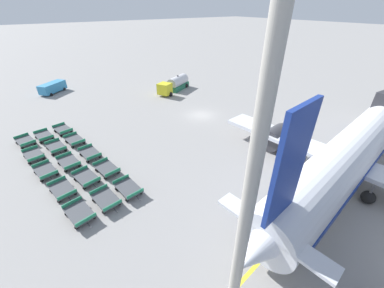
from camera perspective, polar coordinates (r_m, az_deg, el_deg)
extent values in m
plane|color=gray|center=(39.36, 2.23, 7.00)|extent=(500.00, 500.00, 0.00)
cylinder|color=silver|center=(29.37, 34.58, -1.05)|extent=(8.35, 33.13, 4.17)
cone|color=silver|center=(16.58, 17.15, -22.08)|extent=(4.57, 5.47, 3.96)
cube|color=navy|center=(13.33, 22.61, -5.02)|extent=(0.68, 3.14, 7.01)
cube|color=silver|center=(16.50, 18.78, -19.37)|extent=(8.09, 2.32, 0.24)
cube|color=silver|center=(28.65, 33.29, -3.60)|extent=(28.71, 6.89, 0.44)
cylinder|color=#333338|center=(31.44, 19.61, 1.50)|extent=(3.19, 3.69, 2.78)
cube|color=navy|center=(29.70, 34.16, -2.24)|extent=(8.01, 29.88, 0.75)
cylinder|color=#56565B|center=(39.33, 37.99, 2.18)|extent=(0.24, 0.24, 1.41)
sphere|color=black|center=(39.60, 37.67, 1.29)|extent=(1.22, 1.22, 1.22)
cylinder|color=#56565B|center=(27.13, 37.36, -9.14)|extent=(0.24, 0.24, 1.41)
sphere|color=black|center=(27.51, 36.89, -10.29)|extent=(1.22, 1.22, 1.22)
cylinder|color=#56565B|center=(27.97, 26.00, -4.19)|extent=(0.24, 0.24, 1.41)
sphere|color=black|center=(28.34, 25.68, -5.36)|extent=(1.22, 1.22, 1.22)
cube|color=yellow|center=(48.06, -6.64, 13.18)|extent=(3.08, 3.04, 2.11)
cube|color=#236B4C|center=(52.40, -3.42, 13.77)|extent=(4.65, 6.12, 1.07)
cylinder|color=silver|center=(52.09, -3.46, 14.90)|extent=(4.44, 5.82, 2.22)
sphere|color=#333338|center=(51.79, -3.49, 16.08)|extent=(0.44, 0.44, 0.44)
sphere|color=black|center=(49.21, -7.46, 12.31)|extent=(0.90, 0.90, 0.90)
sphere|color=black|center=(48.02, -5.24, 11.97)|extent=(0.90, 0.90, 0.90)
sphere|color=black|center=(54.34, -3.51, 14.30)|extent=(0.90, 0.90, 0.90)
sphere|color=black|center=(53.27, -1.41, 14.00)|extent=(0.90, 0.90, 0.90)
cube|color=teal|center=(57.44, -30.72, 11.76)|extent=(5.17, 5.67, 1.75)
cube|color=#1E232D|center=(55.60, -32.69, 11.01)|extent=(1.46, 1.21, 0.61)
sphere|color=black|center=(57.23, -32.44, 10.30)|extent=(0.60, 0.60, 0.60)
sphere|color=black|center=(55.77, -30.98, 10.27)|extent=(0.60, 0.60, 0.60)
sphere|color=black|center=(59.57, -30.05, 11.64)|extent=(0.60, 0.60, 0.60)
sphere|color=black|center=(58.17, -28.58, 11.64)|extent=(0.60, 0.60, 0.60)
cube|color=#424449|center=(37.67, -35.42, 0.67)|extent=(3.25, 2.37, 0.10)
cube|color=#237F56|center=(36.30, -34.91, 0.21)|extent=(0.47, 1.73, 0.32)
cube|color=#237F56|center=(38.88, -36.09, 1.63)|extent=(0.47, 1.73, 0.32)
cube|color=#333338|center=(36.09, -34.58, -0.46)|extent=(0.70, 0.22, 0.06)
sphere|color=black|center=(36.81, -35.88, -0.80)|extent=(0.36, 0.36, 0.36)
sphere|color=black|center=(37.02, -33.76, 0.09)|extent=(0.36, 0.36, 0.36)
sphere|color=black|center=(38.65, -36.69, 0.28)|extent=(0.36, 0.36, 0.36)
sphere|color=black|center=(38.85, -34.67, 1.12)|extent=(0.36, 0.36, 0.36)
cube|color=#424449|center=(33.68, -34.06, -2.12)|extent=(3.17, 2.20, 0.10)
cube|color=#237F56|center=(32.33, -33.58, -2.82)|extent=(0.36, 1.75, 0.32)
cube|color=#237F56|center=(34.86, -34.70, -0.89)|extent=(0.36, 1.75, 0.32)
cube|color=#333338|center=(32.14, -33.25, -3.60)|extent=(0.70, 0.17, 0.06)
sphere|color=black|center=(32.90, -34.67, -3.85)|extent=(0.36, 0.36, 0.36)
sphere|color=black|center=(33.02, -32.25, -2.91)|extent=(0.36, 0.36, 0.36)
sphere|color=black|center=(34.71, -35.42, -2.40)|extent=(0.36, 0.36, 0.36)
sphere|color=black|center=(34.82, -33.13, -1.51)|extent=(0.36, 0.36, 0.36)
cube|color=#424449|center=(29.90, -32.03, -5.44)|extent=(3.20, 2.27, 0.10)
cube|color=#237F56|center=(28.59, -31.32, -6.35)|extent=(0.40, 1.74, 0.32)
cube|color=#237F56|center=(31.02, -32.90, -3.96)|extent=(0.40, 1.74, 0.32)
cube|color=#333338|center=(28.44, -30.90, -7.24)|extent=(0.70, 0.19, 0.06)
sphere|color=black|center=(29.16, -32.60, -7.47)|extent=(0.36, 0.36, 0.36)
sphere|color=black|center=(29.33, -29.90, -6.35)|extent=(0.36, 0.36, 0.36)
sphere|color=black|center=(30.89, -33.67, -5.68)|extent=(0.36, 0.36, 0.36)
sphere|color=black|center=(31.05, -31.12, -4.63)|extent=(0.36, 0.36, 0.36)
cube|color=#424449|center=(26.31, -28.96, -9.51)|extent=(3.19, 2.25, 0.10)
cube|color=#237F56|center=(25.06, -27.99, -10.77)|extent=(0.39, 1.74, 0.32)
cube|color=#237F56|center=(27.35, -30.05, -7.67)|extent=(0.39, 1.74, 0.32)
cube|color=#333338|center=(24.96, -27.49, -11.81)|extent=(0.70, 0.18, 0.06)
sphere|color=black|center=(25.64, -29.53, -11.95)|extent=(0.36, 0.36, 0.36)
sphere|color=black|center=(25.83, -26.45, -10.63)|extent=(0.36, 0.36, 0.36)
sphere|color=black|center=(27.27, -30.93, -9.64)|extent=(0.36, 0.36, 0.36)
sphere|color=black|center=(27.45, -28.03, -8.42)|extent=(0.36, 0.36, 0.36)
cube|color=#424449|center=(23.14, -25.68, -14.69)|extent=(3.20, 2.27, 0.10)
cube|color=#237F56|center=(21.97, -24.31, -16.39)|extent=(0.40, 1.74, 0.32)
cube|color=#237F56|center=(24.06, -27.13, -12.42)|extent=(0.40, 1.74, 0.32)
cube|color=#333338|center=(21.93, -23.69, -17.58)|extent=(0.70, 0.19, 0.06)
sphere|color=black|center=(22.55, -26.19, -17.62)|extent=(0.36, 0.36, 0.36)
sphere|color=black|center=(22.78, -22.68, -16.00)|extent=(0.36, 0.36, 0.36)
sphere|color=black|center=(24.04, -28.10, -14.68)|extent=(0.36, 0.36, 0.36)
sphere|color=black|center=(24.25, -24.81, -13.21)|extent=(0.36, 0.36, 0.36)
cube|color=#424449|center=(37.77, -32.28, 1.78)|extent=(3.17, 2.21, 0.10)
cube|color=#237F56|center=(36.41, -31.79, 1.30)|extent=(0.36, 1.75, 0.32)
cube|color=#237F56|center=(38.98, -32.92, 2.76)|extent=(0.36, 1.75, 0.32)
cube|color=#333338|center=(36.20, -31.48, 0.64)|extent=(0.70, 0.17, 0.06)
sphere|color=black|center=(36.91, -32.78, 0.33)|extent=(0.36, 0.36, 0.36)
sphere|color=black|center=(37.12, -30.64, 1.15)|extent=(0.36, 0.36, 0.36)
sphere|color=black|center=(38.76, -33.55, 1.43)|extent=(0.36, 0.36, 0.36)
sphere|color=black|center=(38.96, -31.51, 2.21)|extent=(0.36, 0.36, 0.36)
cube|color=#424449|center=(34.05, -30.14, -0.52)|extent=(3.15, 2.16, 0.10)
cube|color=#237F56|center=(32.70, -29.54, -1.17)|extent=(0.33, 1.75, 0.32)
cube|color=#237F56|center=(35.21, -30.87, 0.65)|extent=(0.33, 1.75, 0.32)
cube|color=#333338|center=(32.52, -29.19, -1.93)|extent=(0.70, 0.16, 0.06)
sphere|color=black|center=(33.22, -30.67, -2.20)|extent=(0.36, 0.36, 0.36)
sphere|color=black|center=(33.43, -28.30, -1.29)|extent=(0.36, 0.36, 0.36)
sphere|color=black|center=(35.02, -31.58, -0.83)|extent=(0.36, 0.36, 0.36)
sphere|color=black|center=(35.22, -29.32, 0.03)|extent=(0.36, 0.36, 0.36)
cube|color=#424449|center=(30.19, -27.78, -3.77)|extent=(3.16, 2.19, 0.10)
cube|color=#237F56|center=(28.89, -26.96, -4.63)|extent=(0.35, 1.75, 0.32)
cube|color=#237F56|center=(31.30, -28.72, -2.34)|extent=(0.35, 1.75, 0.32)
cube|color=#333338|center=(28.74, -26.54, -5.51)|extent=(0.70, 0.17, 0.06)
sphere|color=black|center=(29.41, -28.29, -5.75)|extent=(0.36, 0.36, 0.36)
sphere|color=black|center=(29.66, -25.64, -4.67)|extent=(0.36, 0.36, 0.36)
sphere|color=black|center=(31.13, -29.49, -4.03)|extent=(0.36, 0.36, 0.36)
sphere|color=black|center=(31.37, -26.97, -3.03)|extent=(0.36, 0.36, 0.36)
cube|color=#424449|center=(26.83, -24.30, -7.32)|extent=(3.22, 2.32, 0.10)
cube|color=#237F56|center=(25.61, -23.04, -8.40)|extent=(0.43, 1.74, 0.32)
cube|color=#237F56|center=(27.85, -25.63, -5.64)|extent=(0.43, 1.74, 0.32)
cube|color=#333338|center=(25.51, -22.50, -9.39)|extent=(0.70, 0.20, 0.06)
sphere|color=black|center=(26.09, -24.63, -9.66)|extent=(0.36, 0.36, 0.36)
sphere|color=black|center=(26.45, -21.74, -8.30)|extent=(0.36, 0.36, 0.36)
sphere|color=black|center=(27.69, -26.41, -7.58)|extent=(0.36, 0.36, 0.36)
sphere|color=black|center=(28.03, -23.67, -6.34)|extent=(0.36, 0.36, 0.36)
cube|color=#424449|center=(23.53, -20.18, -12.32)|extent=(3.15, 2.17, 0.10)
cube|color=#237F56|center=(22.38, -18.66, -13.89)|extent=(0.34, 1.75, 0.32)
cube|color=#237F56|center=(24.45, -21.72, -10.15)|extent=(0.34, 1.75, 0.32)
cube|color=#333338|center=(22.34, -18.05, -15.05)|extent=(0.70, 0.16, 0.06)
sphere|color=black|center=(22.90, -20.58, -15.15)|extent=(0.36, 0.36, 0.36)
sphere|color=black|center=(23.23, -17.21, -13.59)|extent=(0.36, 0.36, 0.36)
sphere|color=black|center=(24.37, -22.67, -12.37)|extent=(0.36, 0.36, 0.36)
sphere|color=black|center=(24.69, -19.50, -10.96)|extent=(0.36, 0.36, 0.36)
cube|color=#424449|center=(38.33, -28.85, 3.19)|extent=(3.23, 2.32, 0.10)
cube|color=#237F56|center=(37.00, -28.14, 2.81)|extent=(0.44, 1.74, 0.32)
cube|color=#237F56|center=(39.52, -29.66, 4.08)|extent=(0.44, 1.74, 0.32)
cube|color=#333338|center=(36.79, -27.80, 2.17)|extent=(0.70, 0.20, 0.06)
sphere|color=black|center=(37.41, -29.18, 1.80)|extent=(0.36, 0.36, 0.36)
sphere|color=black|center=(37.78, -27.13, 2.64)|extent=(0.36, 0.36, 0.36)
sphere|color=black|center=(39.22, -30.24, 2.77)|extent=(0.36, 0.36, 0.36)
sphere|color=black|center=(39.57, -28.27, 3.56)|extent=(0.36, 0.36, 0.36)
cube|color=#424449|center=(34.62, -26.61, 0.98)|extent=(3.18, 2.23, 0.10)
cube|color=#237F56|center=(33.30, -25.82, 0.43)|extent=(0.37, 1.75, 0.32)
cube|color=#237F56|center=(35.77, -27.50, 2.07)|extent=(0.37, 1.75, 0.32)
cube|color=#333338|center=(33.12, -25.44, -0.30)|extent=(0.70, 0.18, 0.06)
sphere|color=black|center=(33.74, -26.99, -0.63)|extent=(0.36, 0.36, 0.36)
sphere|color=black|center=(34.09, -24.71, 0.29)|extent=(0.36, 0.36, 0.36)
sphere|color=black|center=(35.52, -28.15, 0.61)|extent=(0.36, 0.36, 0.36)
sphere|color=black|center=(35.85, -25.97, 1.47)|extent=(0.36, 0.36, 0.36)
cube|color=#424449|center=(30.78, -23.54, -1.97)|extent=(3.13, 2.11, 0.10)
cube|color=#237F56|center=(29.49, -22.62, -2.76)|extent=(0.30, 1.75, 0.32)
cube|color=#237F56|center=(31.88, -24.55, -0.60)|extent=(0.30, 1.75, 0.32)
cube|color=#333338|center=(29.34, -22.20, -3.61)|extent=(0.70, 0.15, 0.06)
sphere|color=black|center=(29.96, -23.98, -3.87)|extent=(0.36, 0.36, 0.36)
sphere|color=black|center=(30.29, -21.40, -2.85)|extent=(0.36, 0.36, 0.36)
sphere|color=black|center=(31.67, -25.31, -2.25)|extent=(0.36, 0.36, 0.36)
sphere|color=black|center=(31.99, -22.85, -1.30)|extent=(0.36, 0.36, 0.36)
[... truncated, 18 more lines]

